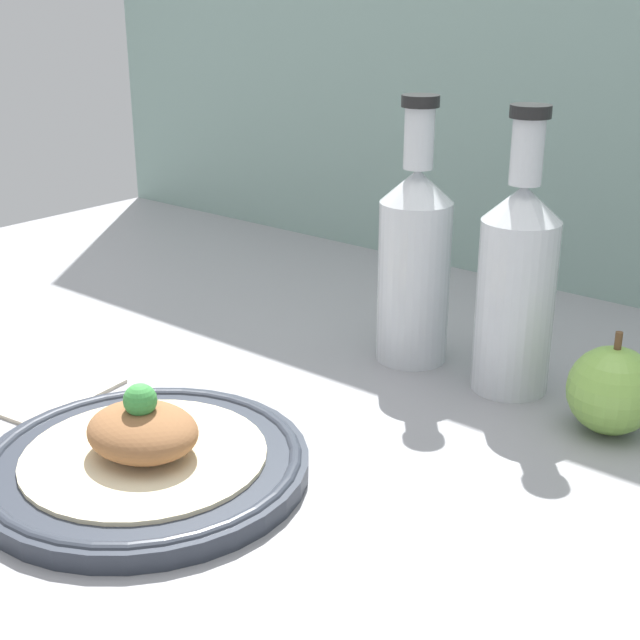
{
  "coord_description": "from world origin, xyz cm",
  "views": [
    {
      "loc": [
        48.1,
        -58.04,
        39.47
      ],
      "look_at": [
        -1.46,
        1.61,
        10.13
      ],
      "focal_mm": 50.0,
      "sensor_mm": 36.0,
      "label": 1
    }
  ],
  "objects_px": {
    "cider_bottle_left": "(414,259)",
    "cider_bottle_right": "(517,282)",
    "apple": "(612,390)",
    "plate": "(145,464)",
    "plated_food": "(143,438)"
  },
  "relations": [
    {
      "from": "cider_bottle_left",
      "to": "plate",
      "type": "bearing_deg",
      "value": -94.75
    },
    {
      "from": "cider_bottle_left",
      "to": "cider_bottle_right",
      "type": "relative_size",
      "value": 1.0
    },
    {
      "from": "plate",
      "to": "plated_food",
      "type": "distance_m",
      "value": 0.03
    },
    {
      "from": "cider_bottle_left",
      "to": "cider_bottle_right",
      "type": "distance_m",
      "value": 0.12
    },
    {
      "from": "plate",
      "to": "apple",
      "type": "xyz_separation_m",
      "value": [
        0.27,
        0.33,
        0.03
      ]
    },
    {
      "from": "cider_bottle_left",
      "to": "apple",
      "type": "relative_size",
      "value": 2.9
    },
    {
      "from": "plate",
      "to": "cider_bottle_right",
      "type": "height_order",
      "value": "cider_bottle_right"
    },
    {
      "from": "plated_food",
      "to": "cider_bottle_left",
      "type": "distance_m",
      "value": 0.37
    },
    {
      "from": "plate",
      "to": "cider_bottle_right",
      "type": "bearing_deg",
      "value": 66.92
    },
    {
      "from": "plate",
      "to": "apple",
      "type": "bearing_deg",
      "value": 50.68
    },
    {
      "from": "plate",
      "to": "apple",
      "type": "height_order",
      "value": "apple"
    },
    {
      "from": "cider_bottle_right",
      "to": "plate",
      "type": "bearing_deg",
      "value": -113.08
    },
    {
      "from": "cider_bottle_right",
      "to": "plated_food",
      "type": "bearing_deg",
      "value": -113.08
    },
    {
      "from": "plate",
      "to": "cider_bottle_left",
      "type": "distance_m",
      "value": 0.37
    },
    {
      "from": "cider_bottle_left",
      "to": "apple",
      "type": "height_order",
      "value": "cider_bottle_left"
    }
  ]
}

